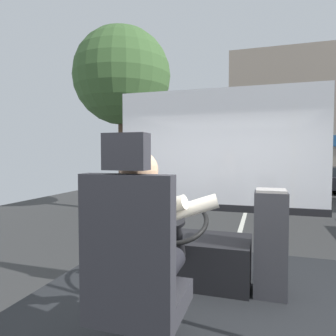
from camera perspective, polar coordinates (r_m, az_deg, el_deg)
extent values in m
cube|color=#313131|center=(11.07, 14.40, -7.80)|extent=(18.00, 44.00, 0.05)
cube|color=silver|center=(11.06, 14.40, -7.65)|extent=(0.12, 39.60, 0.00)
cube|color=black|center=(2.45, 3.02, -26.48)|extent=(2.60, 3.20, 0.06)
cylinder|color=black|center=(1.96, -4.92, -28.74)|extent=(0.20, 0.20, 0.28)
cube|color=#28282D|center=(1.86, -4.95, -23.45)|extent=(0.48, 0.48, 0.12)
cube|color=#28282D|center=(1.56, -7.73, -13.35)|extent=(0.48, 0.10, 0.66)
cube|color=#28282D|center=(1.50, -7.83, 3.05)|extent=(0.22, 0.10, 0.18)
cylinder|color=black|center=(1.89, -0.72, -18.58)|extent=(0.15, 0.45, 0.15)
cylinder|color=black|center=(1.95, -6.01, -17.92)|extent=(0.15, 0.45, 0.15)
cylinder|color=silver|center=(1.71, -5.39, -13.32)|extent=(0.30, 0.30, 0.58)
cube|color=black|center=(1.83, -3.47, -9.97)|extent=(0.06, 0.01, 0.36)
sphere|color=tan|center=(1.65, -5.45, -0.40)|extent=(0.21, 0.21, 0.21)
cylinder|color=silver|center=(1.92, 0.39, -8.71)|extent=(0.62, 0.21, 0.27)
cylinder|color=silver|center=(1.98, -4.57, -8.38)|extent=(0.62, 0.21, 0.27)
cube|color=black|center=(2.94, 4.00, -16.41)|extent=(1.10, 0.56, 0.40)
cylinder|color=black|center=(2.52, 2.05, -13.08)|extent=(0.07, 0.24, 0.35)
torus|color=black|center=(2.40, 1.50, -9.99)|extent=(0.51, 0.46, 0.28)
cylinder|color=black|center=(2.40, 1.50, -9.99)|extent=(0.14, 0.14, 0.09)
cube|color=#333338|center=(2.70, 18.59, -13.25)|extent=(0.26, 0.26, 0.85)
cube|color=#9E9993|center=(2.62, 18.73, -4.00)|extent=(0.23, 0.24, 0.02)
cube|color=silver|center=(3.73, 9.22, 4.01)|extent=(2.50, 0.01, 1.40)
cube|color=black|center=(3.78, 9.14, -7.27)|extent=(2.50, 0.08, 0.08)
cylinder|color=#4C3828|center=(10.50, -8.47, 1.51)|extent=(0.28, 0.28, 3.52)
sphere|color=#395A2D|center=(10.81, -8.58, 16.62)|extent=(3.25, 3.25, 3.25)
cylinder|color=black|center=(19.70, 26.03, -2.61)|extent=(0.14, 0.49, 0.49)
cylinder|color=black|center=(16.99, 27.45, -3.45)|extent=(0.14, 0.49, 0.49)
cube|color=silver|center=(23.39, 27.82, -1.10)|extent=(1.99, 4.44, 0.61)
cube|color=#282D33|center=(23.11, 27.97, 0.18)|extent=(1.63, 2.44, 0.46)
cylinder|color=black|center=(24.62, 25.05, -1.58)|extent=(0.14, 0.50, 0.50)
cylinder|color=black|center=(21.90, 26.02, -2.10)|extent=(0.14, 0.50, 0.50)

